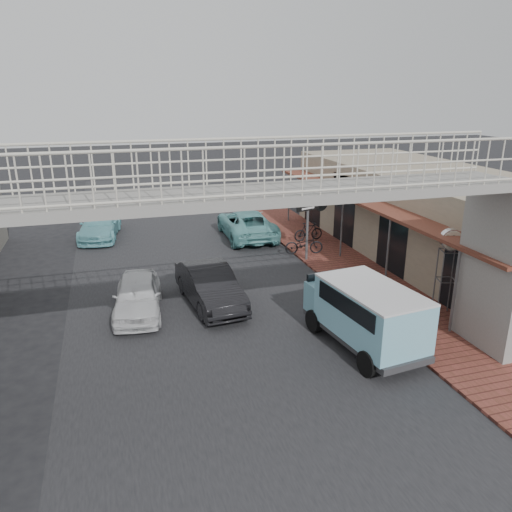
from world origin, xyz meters
TOP-DOWN VIEW (x-y plane):
  - ground at (0.00, 0.00)m, footprint 120.00×120.00m
  - road_strip at (0.00, 0.00)m, footprint 10.00×60.00m
  - sidewalk at (6.50, 3.00)m, footprint 3.00×40.00m
  - shophouse_row at (10.97, 4.00)m, footprint 7.20×18.00m
  - footbridge at (0.00, -4.00)m, footprint 16.40×2.40m
  - white_hatchback at (-2.57, 1.48)m, footprint 2.03×4.11m
  - dark_sedan at (0.00, 1.51)m, footprint 1.99×4.54m
  - angkot_curb at (3.64, 9.58)m, footprint 2.59×5.34m
  - angkot_far at (-3.81, 11.79)m, footprint 2.47×4.78m
  - angkot_van at (3.81, -3.01)m, footprint 2.37×4.38m
  - motorcycle_near at (5.39, 5.78)m, footprint 1.88×0.94m
  - motorcycle_far at (6.43, 7.77)m, footprint 1.64×0.62m
  - street_clock at (7.47, -1.83)m, footprint 0.79×0.73m
  - arrow_sign at (6.00, 5.26)m, footprint 2.06×1.38m

SIDE VIEW (x-z plane):
  - ground at x=0.00m, z-range 0.00..0.00m
  - road_strip at x=0.00m, z-range 0.00..0.01m
  - sidewalk at x=6.50m, z-range 0.00..0.10m
  - motorcycle_near at x=5.39m, z-range 0.10..1.04m
  - motorcycle_far at x=6.43m, z-range 0.10..1.06m
  - angkot_far at x=-3.81m, z-range 0.00..1.33m
  - white_hatchback at x=-2.57m, z-range 0.00..1.35m
  - dark_sedan at x=0.00m, z-range 0.00..1.45m
  - angkot_curb at x=3.64m, z-range 0.00..1.46m
  - angkot_van at x=3.81m, z-range 0.28..2.33m
  - shophouse_row at x=10.97m, z-range 0.01..4.01m
  - street_clock at x=7.47m, z-range 1.11..4.17m
  - arrow_sign at x=6.00m, z-range 1.15..4.56m
  - footbridge at x=0.00m, z-range 0.01..6.35m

